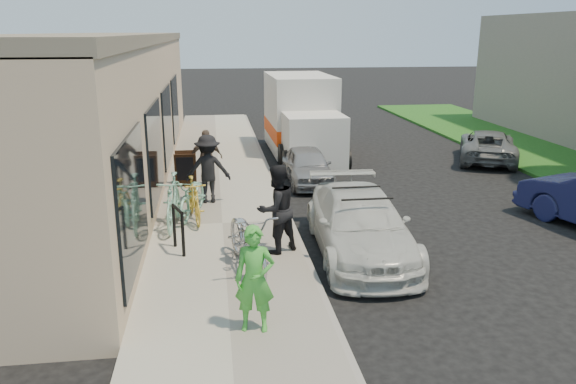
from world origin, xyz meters
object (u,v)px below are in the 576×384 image
sedan_silver (307,166)px  cruiser_bike_c (194,200)px  cruiser_bike_a (173,201)px  bystander_a (208,169)px  bike_rack (178,225)px  sedan_white (360,224)px  bystander_b (206,158)px  tandem_bike (248,239)px  sandwich_board (185,169)px  moving_truck (302,120)px  far_car_gray (488,146)px  woman_rider (255,279)px  cruiser_bike_b (193,196)px  man_standing (276,209)px

sedan_silver → cruiser_bike_c: 4.66m
cruiser_bike_a → bystander_a: bystander_a is taller
bike_rack → sedan_white: (3.54, -0.24, -0.06)m
bystander_b → bystander_a: bearing=-98.6°
tandem_bike → cruiser_bike_c: tandem_bike is taller
sedan_white → bystander_a: (-2.96, 3.50, 0.37)m
sandwich_board → sedan_white: (3.59, -5.13, -0.01)m
sandwich_board → sedan_silver: (3.48, 0.36, -0.11)m
bike_rack → moving_truck: 9.99m
bike_rack → far_car_gray: far_car_gray is taller
moving_truck → bystander_b: moving_truck is taller
far_car_gray → tandem_bike: size_ratio=1.78×
bike_rack → woman_rider: (1.24, -3.17, 0.24)m
bike_rack → tandem_bike: size_ratio=0.42×
tandem_bike → woman_rider: size_ratio=1.37×
tandem_bike → cruiser_bike_c: 3.03m
moving_truck → bystander_b: bearing=-128.8°
moving_truck → far_car_gray: bearing=-17.7°
cruiser_bike_b → bystander_a: size_ratio=1.07×
sedan_silver → bystander_b: size_ratio=1.98×
sandwich_board → bystander_b: (0.57, -0.01, 0.30)m
bystander_a → cruiser_bike_b: bearing=71.5°
sedan_silver → tandem_bike: (-2.15, -6.25, 0.19)m
cruiser_bike_b → moving_truck: bearing=76.5°
woman_rider → cruiser_bike_c: size_ratio=0.97×
woman_rider → cruiser_bike_b: 5.47m
moving_truck → cruiser_bike_b: moving_truck is taller
moving_truck → tandem_bike: size_ratio=2.67×
cruiser_bike_c → bystander_b: size_ratio=1.03×
sandwich_board → sedan_silver: bearing=6.3°
man_standing → cruiser_bike_b: 2.98m
far_car_gray → cruiser_bike_c: size_ratio=2.37×
sandwich_board → sedan_white: sedan_white is taller
sedan_white → bystander_b: bearing=123.4°
woman_rider → tandem_bike: bearing=98.8°
far_car_gray → cruiser_bike_c: cruiser_bike_c is taller
man_standing → woman_rider: bearing=47.6°
cruiser_bike_b → man_standing: bearing=-41.4°
sedan_silver → moving_truck: moving_truck is taller
moving_truck → sandwich_board: bearing=-133.3°
far_car_gray → cruiser_bike_b: cruiser_bike_b is taller
sandwich_board → far_car_gray: (10.08, 2.43, -0.10)m
moving_truck → man_standing: moving_truck is taller
bike_rack → bystander_a: bystander_a is taller
far_car_gray → cruiser_bike_c: 11.20m
sedan_white → moving_truck: 9.46m
sedan_silver → woman_rider: bearing=-104.9°
cruiser_bike_b → bystander_b: bystander_b is taller
moving_truck → sedan_white: bearing=-92.9°
sedan_silver → bystander_b: bearing=-173.1°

